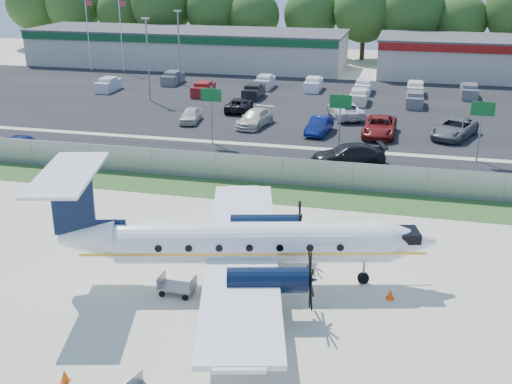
# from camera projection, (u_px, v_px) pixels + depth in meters

# --- Properties ---
(ground) EXTENTS (170.00, 170.00, 0.00)m
(ground) POSITION_uv_depth(u_px,v_px,m) (229.00, 273.00, 33.26)
(ground) COLOR beige
(ground) RESTS_ON ground
(grass_verge) EXTENTS (170.00, 4.00, 0.02)m
(grass_verge) POSITION_uv_depth(u_px,v_px,m) (276.00, 194.00, 44.19)
(grass_verge) COLOR #2D561E
(grass_verge) RESTS_ON ground
(access_road) EXTENTS (170.00, 8.00, 0.02)m
(access_road) POSITION_uv_depth(u_px,v_px,m) (295.00, 163.00, 50.57)
(access_road) COLOR black
(access_road) RESTS_ON ground
(parking_lot) EXTENTS (170.00, 32.00, 0.02)m
(parking_lot) POSITION_uv_depth(u_px,v_px,m) (329.00, 106.00, 69.71)
(parking_lot) COLOR black
(parking_lot) RESTS_ON ground
(perimeter_fence) EXTENTS (120.00, 0.06, 1.99)m
(perimeter_fence) POSITION_uv_depth(u_px,v_px,m) (282.00, 171.00, 45.67)
(perimeter_fence) COLOR gray
(perimeter_fence) RESTS_ON ground
(building_west) EXTENTS (46.40, 12.40, 5.24)m
(building_west) POSITION_uv_depth(u_px,v_px,m) (187.00, 48.00, 94.10)
(building_west) COLOR #BBB6A9
(building_west) RESTS_ON ground
(sign_left) EXTENTS (1.80, 0.26, 5.00)m
(sign_left) POSITION_uv_depth(u_px,v_px,m) (211.00, 103.00, 54.64)
(sign_left) COLOR gray
(sign_left) RESTS_ON ground
(sign_mid) EXTENTS (1.80, 0.26, 5.00)m
(sign_mid) POSITION_uv_depth(u_px,v_px,m) (340.00, 110.00, 52.22)
(sign_mid) COLOR gray
(sign_mid) RESTS_ON ground
(sign_right) EXTENTS (1.80, 0.26, 5.00)m
(sign_right) POSITION_uv_depth(u_px,v_px,m) (482.00, 117.00, 49.80)
(sign_right) COLOR gray
(sign_right) RESTS_ON ground
(flagpole_west) EXTENTS (1.06, 0.12, 10.00)m
(flagpole_west) POSITION_uv_depth(u_px,v_px,m) (88.00, 30.00, 89.31)
(flagpole_west) COLOR white
(flagpole_west) RESTS_ON ground
(flagpole_east) EXTENTS (1.06, 0.12, 10.00)m
(flagpole_east) POSITION_uv_depth(u_px,v_px,m) (121.00, 30.00, 88.21)
(flagpole_east) COLOR white
(flagpole_east) RESTS_ON ground
(light_pole_nw) EXTENTS (0.90, 0.35, 9.09)m
(light_pole_nw) POSITION_uv_depth(u_px,v_px,m) (148.00, 54.00, 70.46)
(light_pole_nw) COLOR gray
(light_pole_nw) RESTS_ON ground
(light_pole_sw) EXTENTS (0.90, 0.35, 9.09)m
(light_pole_sw) POSITION_uv_depth(u_px,v_px,m) (179.00, 42.00, 79.57)
(light_pole_sw) COLOR gray
(light_pole_sw) RESTS_ON ground
(tree_line) EXTENTS (112.00, 6.00, 14.00)m
(tree_line) POSITION_uv_depth(u_px,v_px,m) (357.00, 59.00, 100.69)
(tree_line) COLOR #264C16
(tree_line) RESTS_ON ground
(aircraft) EXTENTS (19.43, 19.00, 5.93)m
(aircraft) POSITION_uv_depth(u_px,v_px,m) (244.00, 242.00, 31.32)
(aircraft) COLOR white
(aircraft) RESTS_ON ground
(pushback_tug) EXTENTS (2.46, 2.06, 1.19)m
(pushback_tug) POSITION_uv_depth(u_px,v_px,m) (154.00, 232.00, 36.70)
(pushback_tug) COLOR white
(pushback_tug) RESTS_ON ground
(baggage_cart_near) EXTENTS (1.75, 1.10, 0.90)m
(baggage_cart_near) POSITION_uv_depth(u_px,v_px,m) (177.00, 286.00, 31.04)
(baggage_cart_near) COLOR gray
(baggage_cart_near) RESTS_ON ground
(cone_nose) EXTENTS (0.38, 0.38, 0.54)m
(cone_nose) POSITION_uv_depth(u_px,v_px,m) (390.00, 294.00, 30.65)
(cone_nose) COLOR #FF5108
(cone_nose) RESTS_ON ground
(cone_port_wing) EXTENTS (0.36, 0.36, 0.51)m
(cone_port_wing) POSITION_uv_depth(u_px,v_px,m) (65.00, 376.00, 24.73)
(cone_port_wing) COLOR #FF5108
(cone_port_wing) RESTS_ON ground
(cone_starboard_wing) EXTENTS (0.33, 0.33, 0.47)m
(cone_starboard_wing) POSITION_uv_depth(u_px,v_px,m) (222.00, 206.00, 41.44)
(cone_starboard_wing) COLOR #FF5108
(cone_starboard_wing) RESTS_ON ground
(road_car_west) EXTENTS (4.50, 1.98, 1.51)m
(road_car_west) POSITION_uv_depth(u_px,v_px,m) (26.00, 153.00, 53.34)
(road_car_west) COLOR navy
(road_car_west) RESTS_ON ground
(road_car_mid) EXTENTS (6.25, 4.17, 1.68)m
(road_car_mid) POSITION_uv_depth(u_px,v_px,m) (348.00, 165.00, 50.22)
(road_car_mid) COLOR black
(road_car_mid) RESTS_ON ground
(parked_car_a) EXTENTS (2.20, 4.40, 1.44)m
(parked_car_a) POSITION_uv_depth(u_px,v_px,m) (191.00, 122.00, 62.99)
(parked_car_a) COLOR beige
(parked_car_a) RESTS_ON ground
(parked_car_b) EXTENTS (3.11, 5.77, 1.59)m
(parked_car_b) POSITION_uv_depth(u_px,v_px,m) (255.00, 126.00, 61.50)
(parked_car_b) COLOR beige
(parked_car_b) RESTS_ON ground
(parked_car_c) EXTENTS (2.19, 4.89, 1.56)m
(parked_car_c) POSITION_uv_depth(u_px,v_px,m) (319.00, 134.00, 58.99)
(parked_car_c) COLOR navy
(parked_car_c) RESTS_ON ground
(parked_car_d) EXTENTS (2.97, 6.23, 1.72)m
(parked_car_d) POSITION_uv_depth(u_px,v_px,m) (379.00, 136.00, 58.35)
(parked_car_d) COLOR maroon
(parked_car_d) RESTS_ON ground
(parked_car_e) EXTENTS (4.87, 6.72, 1.70)m
(parked_car_e) POSITION_uv_depth(u_px,v_px,m) (453.00, 138.00, 57.75)
(parked_car_e) COLOR #595B5E
(parked_car_e) RESTS_ON ground
(parked_car_f) EXTENTS (2.52, 5.10, 1.39)m
(parked_car_f) POSITION_uv_depth(u_px,v_px,m) (239.00, 111.00, 67.46)
(parked_car_f) COLOR black
(parked_car_f) RESTS_ON ground
(parked_car_g) EXTENTS (4.77, 6.59, 1.66)m
(parked_car_g) POSITION_uv_depth(u_px,v_px,m) (345.00, 118.00, 64.63)
(parked_car_g) COLOR silver
(parked_car_g) RESTS_ON ground
(far_parking_rows) EXTENTS (56.00, 10.00, 1.60)m
(far_parking_rows) POSITION_uv_depth(u_px,v_px,m) (335.00, 97.00, 74.27)
(far_parking_rows) COLOR gray
(far_parking_rows) RESTS_ON ground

